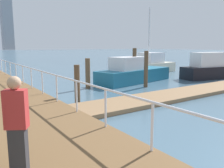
% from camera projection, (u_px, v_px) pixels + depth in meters
% --- Properties ---
extents(ground_plane, '(300.00, 300.00, 0.00)m').
position_uv_depth(ground_plane, '(43.00, 76.00, 20.37)').
color(ground_plane, slate).
extents(floating_dock, '(15.14, 2.00, 0.18)m').
position_uv_depth(floating_dock, '(189.00, 92.00, 12.61)').
color(floating_dock, '#93704C').
rests_on(floating_dock, ground_plane).
extents(boardwalk_railing, '(0.06, 30.43, 1.08)m').
position_uv_depth(boardwalk_railing, '(49.00, 78.00, 9.82)').
color(boardwalk_railing, white).
rests_on(boardwalk_railing, boardwalk).
extents(dock_piling_1, '(0.29, 0.29, 2.45)m').
position_uv_depth(dock_piling_1, '(134.00, 65.00, 16.68)').
color(dock_piling_1, '#473826').
rests_on(dock_piling_1, ground_plane).
extents(dock_piling_2, '(0.25, 0.25, 1.77)m').
position_uv_depth(dock_piling_2, '(77.00, 84.00, 10.37)').
color(dock_piling_2, brown).
rests_on(dock_piling_2, ground_plane).
extents(dock_piling_3, '(0.26, 0.26, 2.29)m').
position_uv_depth(dock_piling_3, '(146.00, 69.00, 14.54)').
color(dock_piling_3, brown).
rests_on(dock_piling_3, ground_plane).
extents(dock_piling_4, '(0.30, 0.30, 1.86)m').
position_uv_depth(dock_piling_4, '(88.00, 74.00, 14.06)').
color(dock_piling_4, brown).
rests_on(dock_piling_4, ground_plane).
extents(moored_boat_0, '(6.59, 3.05, 1.85)m').
position_uv_depth(moored_boat_0, '(133.00, 73.00, 16.57)').
color(moored_boat_0, '#1E6B8C').
rests_on(moored_boat_0, ground_plane).
extents(moored_boat_3, '(6.35, 2.80, 6.22)m').
position_uv_depth(moored_boat_3, '(149.00, 65.00, 22.74)').
color(moored_boat_3, beige).
rests_on(moored_boat_3, ground_plane).
extents(moored_boat_5, '(6.46, 2.78, 2.10)m').
position_uv_depth(moored_boat_5, '(214.00, 69.00, 18.67)').
color(moored_boat_5, black).
rests_on(moored_boat_5, ground_plane).
extents(pedestrian_0, '(0.42, 0.37, 1.71)m').
position_uv_depth(pedestrian_0, '(17.00, 125.00, 3.86)').
color(pedestrian_0, '#333338').
rests_on(pedestrian_0, boardwalk).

